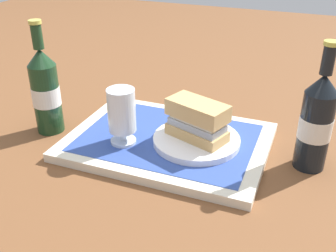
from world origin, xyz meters
TOP-DOWN VIEW (x-y plane):
  - ground_plane at (0.00, 0.00)m, footprint 3.00×3.00m
  - tray at (0.00, 0.00)m, footprint 0.44×0.32m
  - placemat at (0.00, 0.00)m, footprint 0.38×0.27m
  - plate at (-0.07, -0.00)m, footprint 0.19×0.19m
  - sandwich at (-0.06, -0.00)m, footprint 0.14×0.10m
  - beer_glass at (0.08, 0.05)m, footprint 0.06×0.06m
  - beer_bottle at (0.29, 0.03)m, footprint 0.07×0.07m
  - second_bottle at (-0.30, -0.03)m, footprint 0.07×0.07m

SIDE VIEW (x-z plane):
  - ground_plane at x=0.00m, z-range 0.00..0.00m
  - tray at x=0.00m, z-range 0.00..0.02m
  - placemat at x=0.00m, z-range 0.02..0.02m
  - plate at x=-0.07m, z-range 0.02..0.04m
  - sandwich at x=-0.06m, z-range 0.04..0.12m
  - beer_glass at x=0.08m, z-range 0.03..0.15m
  - beer_bottle at x=0.29m, z-range -0.03..0.24m
  - second_bottle at x=-0.30m, z-range -0.03..0.24m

